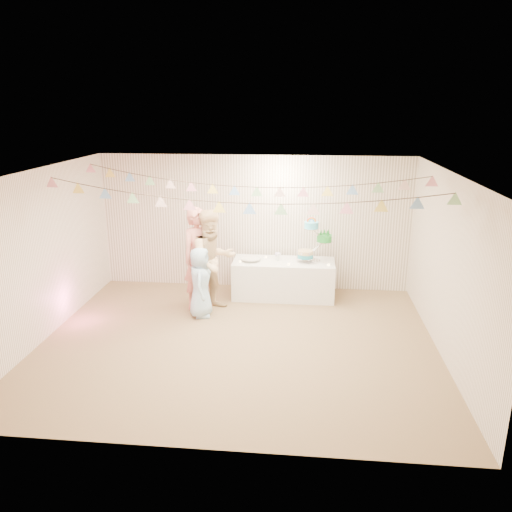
# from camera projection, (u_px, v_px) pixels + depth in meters

# --- Properties ---
(floor) EXTENTS (6.00, 6.00, 0.00)m
(floor) POSITION_uv_depth(u_px,v_px,m) (238.00, 342.00, 7.66)
(floor) COLOR brown
(floor) RESTS_ON ground
(ceiling) EXTENTS (6.00, 6.00, 0.00)m
(ceiling) POSITION_uv_depth(u_px,v_px,m) (236.00, 172.00, 6.90)
(ceiling) COLOR white
(ceiling) RESTS_ON ground
(back_wall) EXTENTS (6.00, 6.00, 0.00)m
(back_wall) POSITION_uv_depth(u_px,v_px,m) (254.00, 223.00, 9.66)
(back_wall) COLOR white
(back_wall) RESTS_ON ground
(front_wall) EXTENTS (6.00, 6.00, 0.00)m
(front_wall) POSITION_uv_depth(u_px,v_px,m) (202.00, 338.00, 4.90)
(front_wall) COLOR white
(front_wall) RESTS_ON ground
(left_wall) EXTENTS (5.00, 5.00, 0.00)m
(left_wall) POSITION_uv_depth(u_px,v_px,m) (41.00, 256.00, 7.57)
(left_wall) COLOR white
(left_wall) RESTS_ON ground
(right_wall) EXTENTS (5.00, 5.00, 0.00)m
(right_wall) POSITION_uv_depth(u_px,v_px,m) (449.00, 268.00, 7.00)
(right_wall) COLOR white
(right_wall) RESTS_ON ground
(table) EXTENTS (1.88, 0.75, 0.71)m
(table) POSITION_uv_depth(u_px,v_px,m) (284.00, 279.00, 9.38)
(table) COLOR white
(table) RESTS_ON floor
(cake_stand) EXTENTS (0.70, 0.41, 0.78)m
(cake_stand) POSITION_uv_depth(u_px,v_px,m) (314.00, 239.00, 9.15)
(cake_stand) COLOR silver
(cake_stand) RESTS_ON table
(cake_bottom) EXTENTS (0.31, 0.31, 0.15)m
(cake_bottom) POSITION_uv_depth(u_px,v_px,m) (306.00, 255.00, 9.19)
(cake_bottom) COLOR teal
(cake_bottom) RESTS_ON cake_stand
(cake_middle) EXTENTS (0.27, 0.27, 0.22)m
(cake_middle) POSITION_uv_depth(u_px,v_px,m) (324.00, 239.00, 9.23)
(cake_middle) COLOR #1E8B2D
(cake_middle) RESTS_ON cake_stand
(cake_top_tier) EXTENTS (0.25, 0.25, 0.19)m
(cake_top_tier) POSITION_uv_depth(u_px,v_px,m) (311.00, 226.00, 9.06)
(cake_top_tier) COLOR #4CCBEF
(cake_top_tier) RESTS_ON cake_stand
(platter) EXTENTS (0.36, 0.36, 0.02)m
(platter) POSITION_uv_depth(u_px,v_px,m) (251.00, 258.00, 9.27)
(platter) COLOR white
(platter) RESTS_ON table
(posy) EXTENTS (0.13, 0.13, 0.15)m
(posy) POSITION_uv_depth(u_px,v_px,m) (278.00, 254.00, 9.30)
(posy) COLOR white
(posy) RESTS_ON table
(person_adult_a) EXTENTS (0.77, 0.79, 1.83)m
(person_adult_a) POSITION_uv_depth(u_px,v_px,m) (199.00, 258.00, 8.74)
(person_adult_a) COLOR #D47B6E
(person_adult_a) RESTS_ON floor
(person_adult_b) EXTENTS (1.11, 1.09, 1.80)m
(person_adult_b) POSITION_uv_depth(u_px,v_px,m) (213.00, 261.00, 8.64)
(person_adult_b) COLOR #E2BC8B
(person_adult_b) RESTS_ON floor
(person_child) EXTENTS (0.45, 0.63, 1.22)m
(person_child) POSITION_uv_depth(u_px,v_px,m) (200.00, 282.00, 8.46)
(person_child) COLOR #A8CFEE
(person_child) RESTS_ON floor
(bunting_back) EXTENTS (5.60, 1.10, 0.40)m
(bunting_back) POSITION_uv_depth(u_px,v_px,m) (246.00, 179.00, 8.02)
(bunting_back) COLOR pink
(bunting_back) RESTS_ON ceiling
(bunting_front) EXTENTS (5.60, 0.90, 0.36)m
(bunting_front) POSITION_uv_depth(u_px,v_px,m) (234.00, 195.00, 6.80)
(bunting_front) COLOR #72A5E5
(bunting_front) RESTS_ON ceiling
(tealight_0) EXTENTS (0.04, 0.04, 0.03)m
(tealight_0) POSITION_uv_depth(u_px,v_px,m) (240.00, 261.00, 9.21)
(tealight_0) COLOR #FFD88C
(tealight_0) RESTS_ON table
(tealight_1) EXTENTS (0.04, 0.04, 0.03)m
(tealight_1) POSITION_uv_depth(u_px,v_px,m) (266.00, 257.00, 9.48)
(tealight_1) COLOR #FFD88C
(tealight_1) RESTS_ON table
(tealight_2) EXTENTS (0.04, 0.04, 0.03)m
(tealight_2) POSITION_uv_depth(u_px,v_px,m) (289.00, 264.00, 9.06)
(tealight_2) COLOR #FFD88C
(tealight_2) RESTS_ON table
(tealight_3) EXTENTS (0.04, 0.04, 0.03)m
(tealight_3) POSITION_uv_depth(u_px,v_px,m) (303.00, 257.00, 9.45)
(tealight_3) COLOR #FFD88C
(tealight_3) RESTS_ON table
(tealight_4) EXTENTS (0.04, 0.04, 0.03)m
(tealight_4) POSITION_uv_depth(u_px,v_px,m) (329.00, 265.00, 9.03)
(tealight_4) COLOR #FFD88C
(tealight_4) RESTS_ON table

